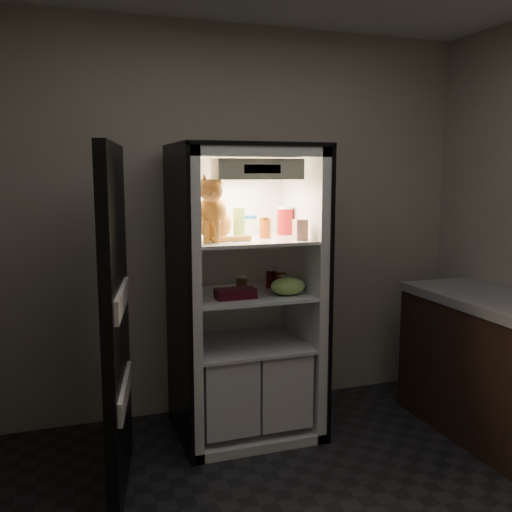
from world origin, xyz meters
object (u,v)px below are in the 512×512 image
Objects in this scene: soda_can_a at (271,279)px; grape_bag at (288,286)px; parmesan_shaker at (239,223)px; soda_can_c at (283,284)px; condiment_jar at (242,283)px; berry_box_left at (226,294)px; refrigerator at (244,313)px; mayo_tub at (249,226)px; tabby_cat at (214,216)px; pepper_jar at (285,221)px; soda_can_b at (281,280)px; salsa_jar at (265,228)px; cream_carton at (300,230)px; berry_box_right at (245,293)px.

soda_can_a is 0.25m from grape_bag.
soda_can_c is (0.26, -0.10, -0.39)m from parmesan_shaker.
soda_can_a is 1.23× the size of condiment_jar.
parmesan_shaker is at bearing -162.79° from soda_can_a.
condiment_jar is 0.80× the size of berry_box_left.
mayo_tub is at bearing 49.30° from refrigerator.
pepper_jar is (0.54, 0.19, -0.06)m from tabby_cat.
tabby_cat is 0.66m from soda_can_b.
soda_can_b is at bearing 83.31° from grape_bag.
tabby_cat is at bearing 127.09° from berry_box_left.
refrigerator is at bearing 137.84° from grape_bag.
salsa_jar is (0.05, -0.16, -0.00)m from mayo_tub.
mayo_tub is at bearing 120.35° from grape_bag.
grape_bag is (-0.06, 0.05, -0.36)m from cream_carton.
parmesan_shaker is (0.19, 0.10, -0.06)m from tabby_cat.
condiment_jar is at bearing 138.72° from grape_bag.
condiment_jar is (0.22, 0.13, -0.45)m from tabby_cat.
pepper_jar is 0.40m from soda_can_a.
condiment_jar is (-0.13, 0.09, -0.37)m from salsa_jar.
salsa_jar is 0.40m from condiment_jar.
parmesan_shaker is 1.61× the size of soda_can_b.
mayo_tub is at bearing 176.80° from pepper_jar.
tabby_cat reaches higher than berry_box_left.
grape_bag is 0.28m from berry_box_right.
salsa_jar is (0.16, -0.05, -0.03)m from parmesan_shaker.
soda_can_c is 0.28m from berry_box_right.
soda_can_a is (0.24, 0.08, -0.39)m from parmesan_shaker.
pepper_jar is 1.56× the size of soda_can_a.
berry_box_right is at bearing -137.71° from soda_can_a.
soda_can_c is at bearing -23.90° from salsa_jar.
refrigerator is at bearing 174.36° from soda_can_b.
soda_can_a is at bearing 54.88° from salsa_jar.
mayo_tub is at bearing 108.06° from salsa_jar.
soda_can_a is at bearing -12.70° from mayo_tub.
tabby_cat is at bearing -153.18° from parmesan_shaker.
soda_can_c is at bearing 12.70° from berry_box_right.
soda_can_a reaches higher than berry_box_left.
salsa_jar is 0.38m from soda_can_b.
pepper_jar reaches higher than soda_can_c.
salsa_jar is 0.24m from cream_carton.
soda_can_b is (0.04, -0.07, 0.00)m from soda_can_a.
soda_can_a is 0.22m from condiment_jar.
condiment_jar is (-0.22, -0.04, -0.01)m from soda_can_a.
cream_carton is at bearing -9.80° from berry_box_right.
mayo_tub is 0.48m from grape_bag.
berry_box_left is (-0.18, -0.20, 0.18)m from refrigerator.
soda_can_b is 0.54× the size of grape_bag.
cream_carton is (0.17, -0.17, -0.00)m from salsa_jar.
pepper_jar is (0.20, 0.15, 0.03)m from salsa_jar.
pepper_jar is (0.31, 0.06, 0.59)m from refrigerator.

